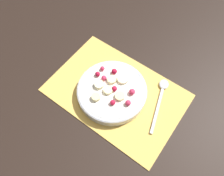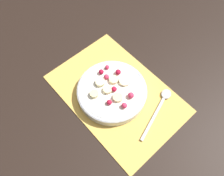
{
  "view_description": "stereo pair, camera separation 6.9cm",
  "coord_description": "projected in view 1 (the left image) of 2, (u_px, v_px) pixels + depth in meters",
  "views": [
    {
      "loc": [
        -0.19,
        0.28,
        0.65
      ],
      "look_at": [
        0.01,
        0.01,
        0.05
      ],
      "focal_mm": 35.0,
      "sensor_mm": 36.0,
      "label": 1
    },
    {
      "loc": [
        -0.24,
        0.24,
        0.65
      ],
      "look_at": [
        0.01,
        0.01,
        0.05
      ],
      "focal_mm": 35.0,
      "sensor_mm": 36.0,
      "label": 2
    }
  ],
  "objects": [
    {
      "name": "ground_plane",
      "position": [
        116.0,
        93.0,
        0.74
      ],
      "size": [
        3.0,
        3.0,
        0.0
      ],
      "primitive_type": "plane",
      "color": "black"
    },
    {
      "name": "placemat",
      "position": [
        116.0,
        92.0,
        0.73
      ],
      "size": [
        0.44,
        0.3,
        0.01
      ],
      "color": "#E0B251",
      "rests_on": "ground_plane"
    },
    {
      "name": "fruit_bowl",
      "position": [
        112.0,
        91.0,
        0.71
      ],
      "size": [
        0.23,
        0.23,
        0.05
      ],
      "color": "silver",
      "rests_on": "placemat"
    },
    {
      "name": "spoon",
      "position": [
        161.0,
        94.0,
        0.73
      ],
      "size": [
        0.08,
        0.2,
        0.01
      ],
      "rotation": [
        0.0,
        0.0,
        5.02
      ],
      "color": "silver",
      "rests_on": "placemat"
    }
  ]
}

